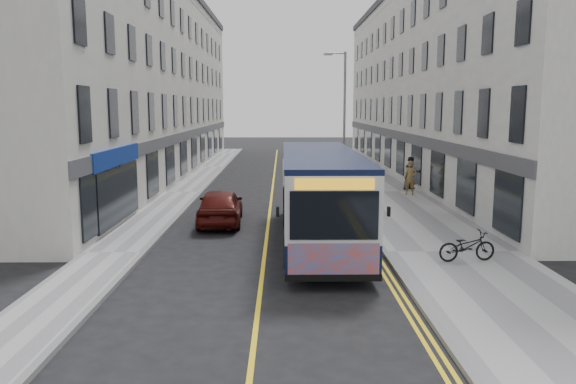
{
  "coord_description": "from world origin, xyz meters",
  "views": [
    {
      "loc": [
        0.6,
        -19.23,
        4.87
      ],
      "look_at": [
        0.81,
        2.14,
        1.6
      ],
      "focal_mm": 35.0,
      "sensor_mm": 36.0,
      "label": 1
    }
  ],
  "objects_px": {
    "city_bus": "(320,193)",
    "pedestrian_far": "(411,173)",
    "pedestrian_near": "(410,178)",
    "car_white": "(320,168)",
    "car_maroon": "(220,206)",
    "bicycle": "(467,246)",
    "streetlamp": "(343,115)"
  },
  "relations": [
    {
      "from": "city_bus",
      "to": "pedestrian_far",
      "type": "height_order",
      "value": "city_bus"
    },
    {
      "from": "pedestrian_near",
      "to": "city_bus",
      "type": "bearing_deg",
      "value": -98.72
    },
    {
      "from": "car_white",
      "to": "car_maroon",
      "type": "xyz_separation_m",
      "value": [
        -5.2,
        -15.24,
        0.05
      ]
    },
    {
      "from": "car_maroon",
      "to": "bicycle",
      "type": "bearing_deg",
      "value": 140.81
    },
    {
      "from": "streetlamp",
      "to": "car_white",
      "type": "distance_m",
      "value": 6.32
    },
    {
      "from": "pedestrian_far",
      "to": "car_white",
      "type": "relative_size",
      "value": 0.44
    },
    {
      "from": "city_bus",
      "to": "streetlamp",
      "type": "bearing_deg",
      "value": 80.53
    },
    {
      "from": "bicycle",
      "to": "pedestrian_near",
      "type": "bearing_deg",
      "value": -12.9
    },
    {
      "from": "streetlamp",
      "to": "pedestrian_near",
      "type": "bearing_deg",
      "value": -44.03
    },
    {
      "from": "pedestrian_far",
      "to": "car_white",
      "type": "bearing_deg",
      "value": 100.64
    },
    {
      "from": "bicycle",
      "to": "pedestrian_far",
      "type": "bearing_deg",
      "value": -14.08
    },
    {
      "from": "car_white",
      "to": "car_maroon",
      "type": "height_order",
      "value": "car_maroon"
    },
    {
      "from": "car_white",
      "to": "bicycle",
      "type": "bearing_deg",
      "value": -88.48
    },
    {
      "from": "streetlamp",
      "to": "pedestrian_far",
      "type": "relative_size",
      "value": 4.22
    },
    {
      "from": "bicycle",
      "to": "pedestrian_far",
      "type": "distance_m",
      "value": 15.2
    },
    {
      "from": "bicycle",
      "to": "pedestrian_far",
      "type": "xyz_separation_m",
      "value": [
        1.7,
        15.1,
        0.47
      ]
    },
    {
      "from": "city_bus",
      "to": "car_white",
      "type": "distance_m",
      "value": 18.55
    },
    {
      "from": "pedestrian_near",
      "to": "car_white",
      "type": "relative_size",
      "value": 0.43
    },
    {
      "from": "city_bus",
      "to": "bicycle",
      "type": "bearing_deg",
      "value": -34.31
    },
    {
      "from": "streetlamp",
      "to": "bicycle",
      "type": "xyz_separation_m",
      "value": [
        2.13,
        -16.41,
        -3.79
      ]
    },
    {
      "from": "city_bus",
      "to": "bicycle",
      "type": "height_order",
      "value": "city_bus"
    },
    {
      "from": "bicycle",
      "to": "pedestrian_near",
      "type": "distance_m",
      "value": 13.25
    },
    {
      "from": "streetlamp",
      "to": "pedestrian_near",
      "type": "xyz_separation_m",
      "value": [
        3.34,
        -3.23,
        -3.34
      ]
    },
    {
      "from": "bicycle",
      "to": "car_white",
      "type": "distance_m",
      "value": 21.69
    },
    {
      "from": "city_bus",
      "to": "pedestrian_near",
      "type": "bearing_deg",
      "value": 61.33
    },
    {
      "from": "pedestrian_near",
      "to": "car_maroon",
      "type": "xyz_separation_m",
      "value": [
        -9.51,
        -6.96,
        -0.29
      ]
    },
    {
      "from": "pedestrian_near",
      "to": "car_white",
      "type": "xyz_separation_m",
      "value": [
        -4.31,
        8.28,
        -0.34
      ]
    },
    {
      "from": "pedestrian_near",
      "to": "car_maroon",
      "type": "relative_size",
      "value": 0.42
    },
    {
      "from": "streetlamp",
      "to": "car_white",
      "type": "height_order",
      "value": "streetlamp"
    },
    {
      "from": "bicycle",
      "to": "streetlamp",
      "type": "bearing_deg",
      "value": -0.27
    },
    {
      "from": "pedestrian_far",
      "to": "streetlamp",
      "type": "bearing_deg",
      "value": 134.68
    },
    {
      "from": "bicycle",
      "to": "car_maroon",
      "type": "bearing_deg",
      "value": 45.47
    }
  ]
}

